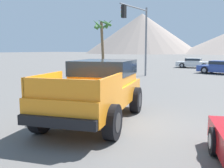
# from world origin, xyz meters

# --- Properties ---
(ground_plane) EXTENTS (320.00, 320.00, 0.00)m
(ground_plane) POSITION_xyz_m (0.00, 0.00, 0.00)
(ground_plane) COLOR #5B5956
(orange_pickup_truck) EXTENTS (3.36, 5.49, 1.90)m
(orange_pickup_truck) POSITION_xyz_m (-0.52, -0.06, 1.09)
(orange_pickup_truck) COLOR orange
(orange_pickup_truck) RESTS_ON ground_plane
(parked_car_blue) EXTENTS (4.54, 2.44, 1.21)m
(parked_car_blue) POSITION_xyz_m (-0.12, 18.87, 0.62)
(parked_car_blue) COLOR #334C9E
(parked_car_blue) RESTS_ON ground_plane
(parked_car_white) EXTENTS (4.32, 2.32, 1.18)m
(parked_car_white) POSITION_xyz_m (-4.58, 25.56, 0.60)
(parked_car_white) COLOR white
(parked_car_white) RESTS_ON ground_plane
(traffic_light_main) EXTENTS (0.38, 4.33, 5.70)m
(traffic_light_main) POSITION_xyz_m (-5.33, 11.81, 4.02)
(traffic_light_main) COLOR slate
(traffic_light_main) RESTS_ON ground_plane
(palm_tree_tall) EXTENTS (2.69, 2.76, 6.29)m
(palm_tree_tall) POSITION_xyz_m (-15.87, 22.17, 4.76)
(palm_tree_tall) COLOR brown
(palm_tree_tall) RESTS_ON ground_plane
(distant_mountain_range) EXTENTS (108.59, 69.61, 21.44)m
(distant_mountain_range) POSITION_xyz_m (-50.19, 126.43, 9.32)
(distant_mountain_range) COLOR gray
(distant_mountain_range) RESTS_ON ground_plane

